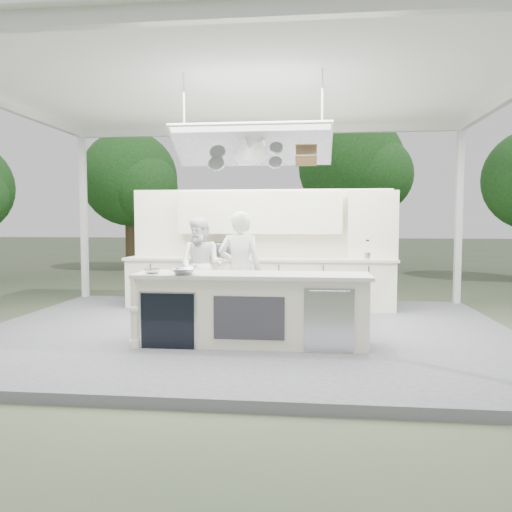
# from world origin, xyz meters

# --- Properties ---
(ground) EXTENTS (90.00, 90.00, 0.00)m
(ground) POSITION_xyz_m (0.00, 0.00, 0.00)
(ground) COLOR #4B5439
(ground) RESTS_ON ground
(stage_deck) EXTENTS (8.00, 6.00, 0.12)m
(stage_deck) POSITION_xyz_m (0.00, 0.00, 0.06)
(stage_deck) COLOR slate
(stage_deck) RESTS_ON ground
(tent) EXTENTS (8.20, 6.20, 3.86)m
(tent) POSITION_xyz_m (0.00, -0.01, 3.71)
(tent) COLOR white
(tent) RESTS_ON ground
(demo_island) EXTENTS (3.10, 0.79, 0.95)m
(demo_island) POSITION_xyz_m (0.18, -0.91, 0.60)
(demo_island) COLOR #ECE8C8
(demo_island) RESTS_ON stage_deck
(back_counter) EXTENTS (5.08, 0.72, 0.95)m
(back_counter) POSITION_xyz_m (0.00, 1.90, 0.60)
(back_counter) COLOR #ECE8C8
(back_counter) RESTS_ON stage_deck
(back_wall_unit) EXTENTS (5.05, 0.48, 2.25)m
(back_wall_unit) POSITION_xyz_m (0.44, 2.11, 1.57)
(back_wall_unit) COLOR #ECE8C8
(back_wall_unit) RESTS_ON stage_deck
(tree_cluster) EXTENTS (19.55, 9.40, 5.85)m
(tree_cluster) POSITION_xyz_m (-0.16, 9.77, 3.29)
(tree_cluster) COLOR #483A24
(tree_cluster) RESTS_ON ground
(head_chef) EXTENTS (0.68, 0.47, 1.79)m
(head_chef) POSITION_xyz_m (-0.10, 0.05, 1.02)
(head_chef) COLOR white
(head_chef) RESTS_ON stage_deck
(sous_chef) EXTENTS (0.96, 0.82, 1.71)m
(sous_chef) POSITION_xyz_m (-0.95, 1.20, 0.98)
(sous_chef) COLOR white
(sous_chef) RESTS_ON stage_deck
(toaster_oven) EXTENTS (0.52, 0.35, 0.28)m
(toaster_oven) POSITION_xyz_m (-0.80, 1.76, 1.21)
(toaster_oven) COLOR #AEB0B5
(toaster_oven) RESTS_ON back_counter
(bowl_large) EXTENTS (0.40, 0.40, 0.08)m
(bowl_large) POSITION_xyz_m (-0.67, -1.15, 1.11)
(bowl_large) COLOR silver
(bowl_large) RESTS_ON demo_island
(bowl_small) EXTENTS (0.22, 0.22, 0.07)m
(bowl_small) POSITION_xyz_m (-1.10, -1.08, 1.10)
(bowl_small) COLOR #B7BABE
(bowl_small) RESTS_ON demo_island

